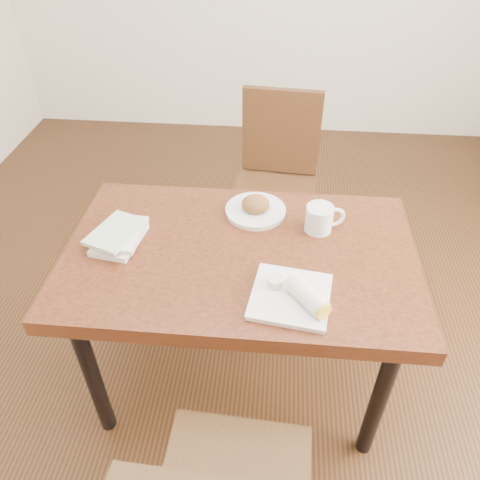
# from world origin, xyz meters

# --- Properties ---
(ground) EXTENTS (4.00, 5.00, 0.01)m
(ground) POSITION_xyz_m (0.00, 0.00, -0.01)
(ground) COLOR #472814
(ground) RESTS_ON ground
(table) EXTENTS (1.24, 0.77, 0.75)m
(table) POSITION_xyz_m (0.00, 0.00, 0.67)
(table) COLOR brown
(table) RESTS_ON ground
(chair_far) EXTENTS (0.46, 0.46, 0.95)m
(chair_far) POSITION_xyz_m (0.11, 0.86, 0.55)
(chair_far) COLOR #4F2D16
(chair_far) RESTS_ON ground
(plate_scone) EXTENTS (0.24, 0.24, 0.07)m
(plate_scone) POSITION_xyz_m (0.04, 0.23, 0.77)
(plate_scone) COLOR white
(plate_scone) RESTS_ON table
(coffee_mug) EXTENTS (0.15, 0.10, 0.10)m
(coffee_mug) POSITION_xyz_m (0.28, 0.15, 0.80)
(coffee_mug) COLOR white
(coffee_mug) RESTS_ON table
(plate_burrito) EXTENTS (0.27, 0.27, 0.08)m
(plate_burrito) POSITION_xyz_m (0.19, -0.23, 0.78)
(plate_burrito) COLOR white
(plate_burrito) RESTS_ON table
(book_stack) EXTENTS (0.20, 0.24, 0.06)m
(book_stack) POSITION_xyz_m (-0.44, 0.01, 0.78)
(book_stack) COLOR white
(book_stack) RESTS_ON table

